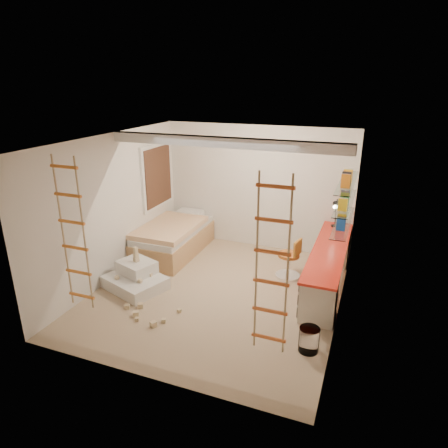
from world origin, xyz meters
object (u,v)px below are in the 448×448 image
at_px(bed, 174,238).
at_px(swivel_chair, 289,263).
at_px(play_platform, 136,278).
at_px(desk, 328,266).

relative_size(bed, swivel_chair, 2.62).
bearing_deg(bed, play_platform, -87.62).
xyz_separation_m(desk, play_platform, (-3.13, -1.20, -0.23)).
distance_m(bed, swivel_chair, 2.51).
height_order(desk, bed, desk).
xyz_separation_m(swivel_chair, play_platform, (-2.44, -1.33, -0.11)).
bearing_deg(desk, swivel_chair, 169.47).
bearing_deg(bed, desk, -6.49).
relative_size(desk, play_platform, 2.36).
xyz_separation_m(bed, swivel_chair, (2.50, -0.23, -0.05)).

